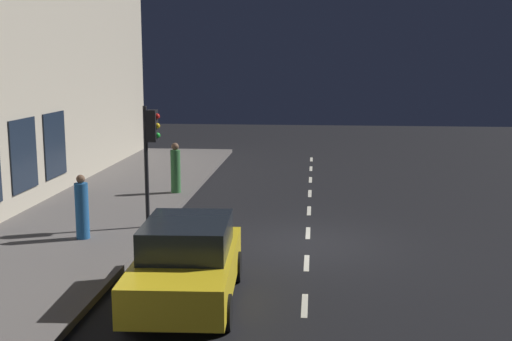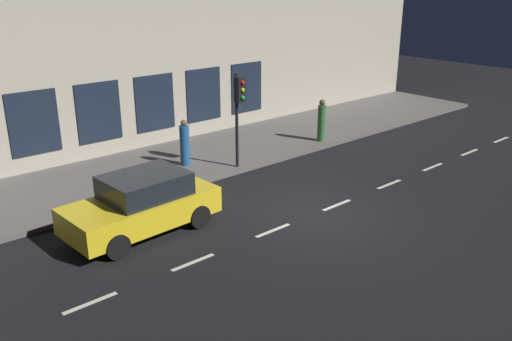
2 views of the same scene
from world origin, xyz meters
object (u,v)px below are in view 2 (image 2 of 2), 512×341
object	(u,v)px
traffic_light	(239,100)
parked_car_0	(142,204)
pedestrian_0	(322,121)
pedestrian_1	(185,144)

from	to	relation	value
traffic_light	parked_car_0	bearing A→B (deg)	111.41
traffic_light	pedestrian_0	distance (m)	4.84
parked_car_0	pedestrian_0	xyz separation A→B (m)	(2.28, -9.47, 0.16)
traffic_light	pedestrian_1	xyz separation A→B (m)	(1.48, 1.26, -1.63)
pedestrian_0	pedestrian_1	size ratio (longest dim) A/B	1.04
pedestrian_1	pedestrian_0	bearing A→B (deg)	-130.92
parked_car_0	pedestrian_1	distance (m)	4.99
pedestrian_1	traffic_light	bearing A→B (deg)	-169.64
pedestrian_0	pedestrian_1	xyz separation A→B (m)	(1.12, 5.82, -0.04)
pedestrian_0	parked_car_0	bearing A→B (deg)	-79.94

